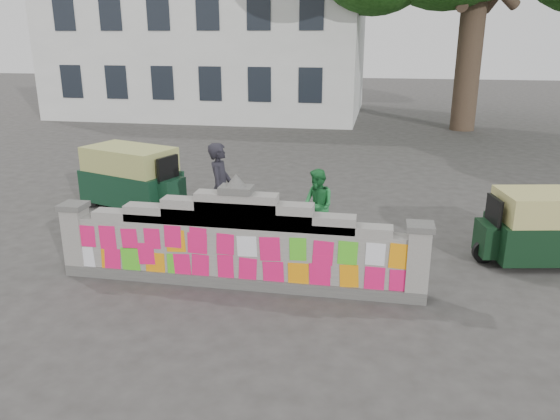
{
  "coord_description": "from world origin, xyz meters",
  "views": [
    {
      "loc": [
        2.32,
        -8.46,
        4.18
      ],
      "look_at": [
        0.56,
        1.0,
        1.1
      ],
      "focal_mm": 35.0,
      "sensor_mm": 36.0,
      "label": 1
    }
  ],
  "objects_px": {
    "rickshaw_left": "(133,177)",
    "cyclist_rider": "(221,201)",
    "cyclist_bike": "(222,219)",
    "rickshaw_right": "(548,227)",
    "pedestrian": "(318,206)"
  },
  "relations": [
    {
      "from": "rickshaw_right",
      "to": "cyclist_rider",
      "type": "bearing_deg",
      "value": -9.46
    },
    {
      "from": "cyclist_rider",
      "to": "rickshaw_right",
      "type": "distance_m",
      "value": 6.37
    },
    {
      "from": "cyclist_rider",
      "to": "pedestrian",
      "type": "distance_m",
      "value": 2.03
    },
    {
      "from": "cyclist_bike",
      "to": "rickshaw_left",
      "type": "bearing_deg",
      "value": 51.75
    },
    {
      "from": "rickshaw_left",
      "to": "cyclist_rider",
      "type": "bearing_deg",
      "value": -16.43
    },
    {
      "from": "cyclist_rider",
      "to": "rickshaw_left",
      "type": "xyz_separation_m",
      "value": [
        -2.92,
        2.1,
        -0.15
      ]
    },
    {
      "from": "pedestrian",
      "to": "rickshaw_left",
      "type": "bearing_deg",
      "value": -144.87
    },
    {
      "from": "cyclist_rider",
      "to": "pedestrian",
      "type": "height_order",
      "value": "cyclist_rider"
    },
    {
      "from": "rickshaw_left",
      "to": "rickshaw_right",
      "type": "height_order",
      "value": "rickshaw_left"
    },
    {
      "from": "cyclist_bike",
      "to": "pedestrian",
      "type": "relative_size",
      "value": 1.38
    },
    {
      "from": "rickshaw_right",
      "to": "cyclist_bike",
      "type": "bearing_deg",
      "value": -9.46
    },
    {
      "from": "pedestrian",
      "to": "rickshaw_right",
      "type": "distance_m",
      "value": 4.46
    },
    {
      "from": "cyclist_bike",
      "to": "pedestrian",
      "type": "height_order",
      "value": "pedestrian"
    },
    {
      "from": "pedestrian",
      "to": "rickshaw_left",
      "type": "relative_size",
      "value": 0.54
    },
    {
      "from": "cyclist_bike",
      "to": "cyclist_rider",
      "type": "bearing_deg",
      "value": -29.13
    }
  ]
}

